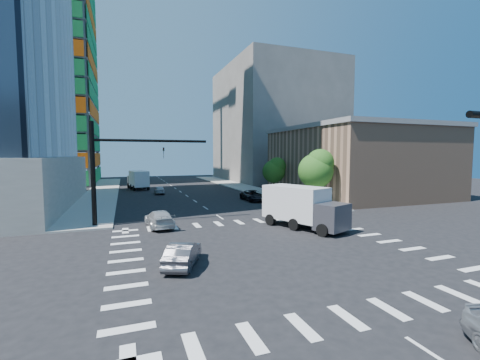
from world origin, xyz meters
name	(u,v)px	position (x,y,z in m)	size (l,w,h in m)	color
ground	(271,250)	(0.00, 0.00, 0.00)	(160.00, 160.00, 0.00)	black
road_markings	(271,250)	(0.00, 0.00, 0.01)	(20.00, 20.00, 0.01)	silver
sidewalk_ne	(241,187)	(12.50, 40.00, 0.07)	(5.00, 60.00, 0.15)	#9C9B94
sidewalk_nw	(103,192)	(-12.50, 40.00, 0.07)	(5.00, 60.00, 0.15)	#9C9B94
construction_building	(29,68)	(-27.41, 61.93, 24.61)	(25.16, 34.50, 70.60)	gray
commercial_building	(356,161)	(25.00, 22.00, 5.31)	(20.50, 22.50, 10.60)	tan
bg_building_ne	(275,124)	(27.00, 55.00, 14.00)	(24.00, 30.00, 28.00)	#67615D
signal_mast_nw	(111,164)	(-10.00, 11.50, 5.49)	(10.20, 0.40, 9.00)	black
tree_south	(317,168)	(12.63, 13.90, 4.69)	(4.16, 4.16, 6.82)	#382316
tree_north	(275,170)	(12.93, 25.90, 3.99)	(3.54, 3.52, 5.78)	#382316
car_nb_far	(253,196)	(7.62, 21.73, 0.70)	(2.33, 5.06, 1.41)	black
car_sb_near	(159,219)	(-6.20, 9.51, 0.72)	(2.02, 4.97, 1.44)	silver
car_sb_mid	(160,190)	(-3.68, 33.92, 0.65)	(1.55, 3.84, 1.31)	#A1A2A8
car_sb_cross	(183,254)	(-5.96, -1.02, 0.67)	(1.42, 4.08, 1.34)	#525156
box_truck_near	(306,210)	(5.46, 4.64, 1.57)	(5.19, 7.33, 3.54)	black
box_truck_far	(138,181)	(-6.69, 42.87, 1.50)	(3.81, 6.85, 3.40)	black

